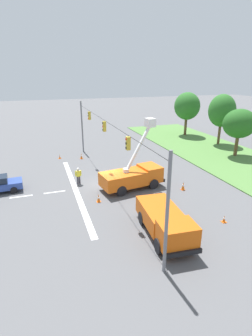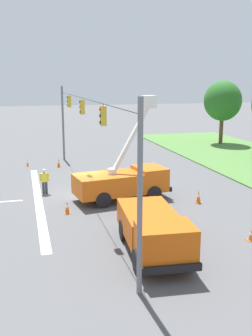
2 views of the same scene
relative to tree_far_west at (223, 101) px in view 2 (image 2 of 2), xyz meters
name	(u,v)px [view 2 (image 2 of 2)]	position (x,y,z in m)	size (l,w,h in m)	color
ground_plane	(85,196)	(17.76, -19.71, -5.28)	(200.00, 200.00, 0.00)	#565659
lane_markings	(15,201)	(17.76, -24.30, -5.27)	(17.60, 15.25, 0.01)	silver
signal_gantry	(83,131)	(17.70, -19.71, -0.84)	(26.20, 0.33, 7.20)	slate
tree_far_west	(223,101)	(0.00, 0.00, 0.00)	(4.87, 4.43, 7.71)	brown
utility_truck_bucket_lift	(123,180)	(19.21, -17.35, -3.95)	(3.34, 6.49, 6.76)	orange
utility_truck_support_near	(154,230)	(27.61, -18.08, -4.14)	(6.31, 2.89, 2.06)	#D6560F
road_worker	(45,180)	(16.54, -22.29, -4.28)	(0.26, 0.65, 1.77)	#383842
traffic_cone_foreground_left	(168,215)	(23.85, -15.97, -4.93)	(0.36, 0.36, 0.70)	orange
traffic_cone_foreground_right	(67,207)	(21.10, -21.27, -4.91)	(0.36, 0.36, 0.74)	orange
traffic_cone_mid_left	(59,163)	(8.07, -20.57, -4.89)	(0.36, 0.36, 0.77)	orange
traffic_cone_mid_right	(28,163)	(7.03, -23.30, -5.00)	(0.36, 0.36, 0.59)	orange
traffic_cone_near_bucket	(251,235)	(27.49, -12.99, -5.00)	(0.36, 0.36, 0.58)	orange
traffic_cone_lane_edge_a	(199,197)	(21.25, -12.88, -4.86)	(0.36, 0.36, 0.82)	orange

